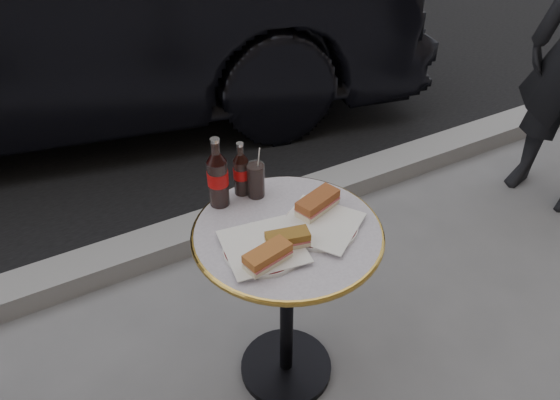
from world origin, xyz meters
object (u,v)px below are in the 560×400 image
plate_right (320,226)px  cola_bottle_right (241,168)px  cola_bottle_left (217,172)px  parked_car (28,3)px  bistro_table (287,307)px  plate_left (263,248)px  cola_glass (256,180)px

plate_right → cola_bottle_right: (-0.14, 0.29, 0.09)m
cola_bottle_left → parked_car: parked_car is taller
bistro_table → plate_right: size_ratio=3.02×
plate_left → parked_car: size_ratio=0.05×
plate_right → cola_bottle_right: bearing=115.0°
cola_bottle_left → cola_bottle_right: size_ratio=1.27×
cola_bottle_right → cola_bottle_left: bearing=-168.5°
plate_left → parked_car: 2.66m
plate_left → cola_bottle_right: bearing=76.1°
cola_bottle_left → cola_bottle_right: cola_bottle_left is taller
cola_bottle_right → cola_glass: 0.06m
cola_glass → parked_car: bearing=98.7°
bistro_table → plate_left: bearing=-157.6°
cola_bottle_right → cola_glass: size_ratio=1.58×
plate_right → cola_bottle_right: cola_bottle_right is taller
bistro_table → cola_glass: cola_glass is taller
cola_bottle_right → cola_glass: bearing=-47.0°
bistro_table → cola_bottle_right: bearing=98.6°
cola_glass → parked_car: parked_car is taller
cola_bottle_right → parked_car: size_ratio=0.04×
cola_bottle_right → plate_right: bearing=-65.0°
cola_glass → plate_right: bearing=-68.3°
plate_right → cola_bottle_left: 0.38m
cola_glass → parked_car: 2.41m
plate_right → parked_car: bearing=100.1°
bistro_table → cola_glass: bearing=90.7°
plate_left → cola_bottle_right: (0.07, 0.30, 0.09)m
bistro_table → cola_glass: 0.48m
plate_left → plate_right: size_ratio=1.02×
cola_bottle_left → cola_glass: bearing=-8.3°
bistro_table → cola_glass: size_ratio=5.75×
cola_bottle_left → cola_glass: cola_bottle_left is taller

